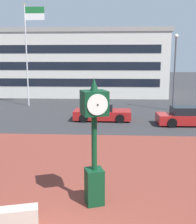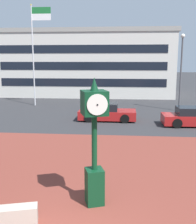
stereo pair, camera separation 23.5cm
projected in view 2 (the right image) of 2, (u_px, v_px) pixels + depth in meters
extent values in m
cube|color=brown|center=(79.00, 190.00, 9.46)|extent=(44.00, 14.32, 0.01)
cube|color=#0C381E|center=(94.00, 186.00, 8.51)|extent=(0.67, 0.67, 1.13)
cylinder|color=#0C381E|center=(94.00, 142.00, 8.24)|extent=(0.17, 0.17, 1.70)
cube|color=#0C381E|center=(94.00, 103.00, 8.02)|extent=(0.90, 0.90, 0.71)
cylinder|color=silver|center=(91.00, 101.00, 8.37)|extent=(0.57, 0.22, 0.60)
sphere|color=black|center=(91.00, 101.00, 8.39)|extent=(0.05, 0.05, 0.05)
cylinder|color=silver|center=(97.00, 105.00, 7.67)|extent=(0.57, 0.22, 0.60)
sphere|color=black|center=(97.00, 105.00, 7.65)|extent=(0.05, 0.05, 0.05)
cone|color=#0C381E|center=(94.00, 84.00, 7.92)|extent=(0.25, 0.25, 0.38)
cube|color=maroon|center=(195.00, 119.00, 18.75)|extent=(4.44, 1.83, 0.64)
cube|color=black|center=(192.00, 111.00, 18.66)|extent=(2.06, 1.52, 0.56)
cylinder|color=black|center=(172.00, 118.00, 19.63)|extent=(0.65, 0.24, 0.64)
cylinder|color=black|center=(177.00, 123.00, 18.07)|extent=(0.65, 0.24, 0.64)
cube|color=maroon|center=(107.00, 114.00, 20.43)|extent=(4.19, 1.84, 0.64)
cube|color=black|center=(105.00, 107.00, 20.35)|extent=(1.94, 1.56, 0.56)
cylinder|color=black|center=(125.00, 114.00, 21.14)|extent=(0.64, 0.23, 0.64)
cylinder|color=black|center=(125.00, 119.00, 19.51)|extent=(0.64, 0.23, 0.64)
cylinder|color=black|center=(91.00, 114.00, 21.40)|extent=(0.64, 0.23, 0.64)
cylinder|color=black|center=(89.00, 118.00, 19.76)|extent=(0.64, 0.23, 0.64)
cylinder|color=silver|center=(33.00, 57.00, 26.43)|extent=(0.12, 0.12, 9.39)
sphere|color=gold|center=(31.00, 5.00, 25.55)|extent=(0.14, 0.14, 0.14)
cube|color=#19662D|center=(41.00, 10.00, 25.56)|extent=(1.79, 0.02, 0.59)
cube|color=white|center=(41.00, 17.00, 25.67)|extent=(1.79, 0.02, 0.59)
cube|color=beige|center=(88.00, 65.00, 36.34)|extent=(21.23, 10.37, 7.51)
cube|color=gray|center=(87.00, 34.00, 35.60)|extent=(21.66, 10.58, 0.50)
cube|color=black|center=(82.00, 82.00, 31.60)|extent=(19.11, 0.04, 0.90)
cube|color=black|center=(82.00, 66.00, 31.25)|extent=(19.11, 0.04, 0.90)
cube|color=black|center=(82.00, 49.00, 30.90)|extent=(19.11, 0.04, 0.90)
cylinder|color=#4C4C51|center=(181.00, 75.00, 23.73)|extent=(0.14, 0.14, 6.25)
sphere|color=white|center=(183.00, 36.00, 23.13)|extent=(0.36, 0.36, 0.36)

